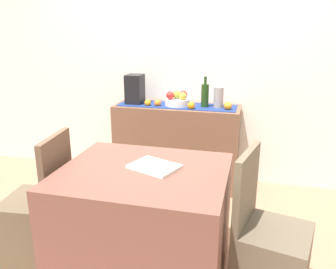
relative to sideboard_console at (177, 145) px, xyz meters
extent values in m
cube|color=#A07457|center=(0.07, -0.92, -0.42)|extent=(6.40, 6.40, 0.02)
cube|color=silver|center=(0.07, 0.26, 0.94)|extent=(6.40, 0.06, 2.70)
cube|color=brown|center=(0.00, 0.00, 0.00)|extent=(1.23, 0.42, 0.82)
cube|color=navy|center=(0.00, 0.00, 0.41)|extent=(1.16, 0.32, 0.01)
cylinder|color=white|center=(0.00, 0.00, 0.45)|extent=(0.24, 0.24, 0.06)
sphere|color=red|center=(0.05, 0.05, 0.52)|extent=(0.07, 0.07, 0.07)
sphere|color=red|center=(-0.06, -0.05, 0.52)|extent=(0.08, 0.08, 0.08)
sphere|color=gold|center=(0.07, -0.04, 0.52)|extent=(0.07, 0.07, 0.07)
sphere|color=#92AF38|center=(-0.01, 0.02, 0.52)|extent=(0.08, 0.08, 0.08)
cylinder|color=#1D3B14|center=(0.27, 0.00, 0.52)|extent=(0.07, 0.07, 0.22)
cylinder|color=#1D3B14|center=(0.27, 0.00, 0.67)|extent=(0.03, 0.03, 0.07)
cube|color=black|center=(-0.43, 0.00, 0.56)|extent=(0.16, 0.18, 0.29)
cylinder|color=gray|center=(0.40, 0.00, 0.51)|extent=(0.09, 0.09, 0.20)
sphere|color=orange|center=(0.16, -0.12, 0.45)|extent=(0.07, 0.07, 0.07)
sphere|color=orange|center=(-0.18, -0.07, 0.44)|extent=(0.07, 0.07, 0.07)
sphere|color=orange|center=(-0.27, -0.08, 0.44)|extent=(0.06, 0.06, 0.06)
sphere|color=orange|center=(0.50, -0.06, 0.45)|extent=(0.08, 0.08, 0.08)
cube|color=brown|center=(0.12, -1.42, -0.04)|extent=(1.00, 0.84, 0.74)
cube|color=white|center=(0.17, -1.38, 0.34)|extent=(0.34, 0.30, 0.02)
cube|color=brown|center=(-0.66, -1.42, -0.19)|extent=(0.44, 0.44, 0.45)
cube|color=brown|center=(-0.48, -1.40, 0.26)|extent=(0.08, 0.40, 0.45)
cube|color=brown|center=(0.90, -1.42, -0.19)|extent=(0.48, 0.48, 0.45)
cube|color=brown|center=(0.72, -1.38, 0.26)|extent=(0.13, 0.40, 0.45)
camera|label=1|loc=(0.73, -3.23, 1.14)|focal=36.85mm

